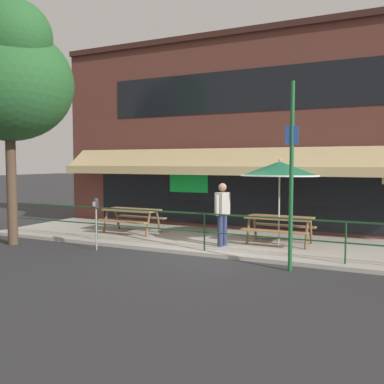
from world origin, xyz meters
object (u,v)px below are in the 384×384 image
at_px(patio_umbrella_centre, 280,169).
at_px(street_sign_pole, 291,175).
at_px(pedestrian_walking, 222,211).
at_px(parking_meter_near, 96,208).
at_px(picnic_table_left, 132,214).
at_px(street_tree_curbside, 9,76).
at_px(picnic_table_centre, 279,222).

xyz_separation_m(patio_umbrella_centre, street_sign_pole, (0.84, -2.35, -0.07)).
bearing_deg(pedestrian_walking, parking_meter_near, -152.98).
distance_m(picnic_table_left, patio_umbrella_centre, 4.99).
distance_m(pedestrian_walking, street_sign_pole, 2.84).
bearing_deg(street_tree_curbside, patio_umbrella_centre, 22.48).
xyz_separation_m(picnic_table_left, picnic_table_centre, (4.77, 0.15, 0.00)).
bearing_deg(picnic_table_centre, pedestrian_walking, -145.05).
height_order(pedestrian_walking, street_tree_curbside, street_tree_curbside).
height_order(picnic_table_left, picnic_table_centre, same).
relative_size(patio_umbrella_centre, street_sign_pole, 0.58).
distance_m(picnic_table_left, street_sign_pole, 6.21).
distance_m(picnic_table_centre, street_sign_pole, 2.92).
relative_size(patio_umbrella_centre, street_tree_curbside, 0.35).
bearing_deg(picnic_table_centre, street_sign_pole, -70.78).
relative_size(picnic_table_left, patio_umbrella_centre, 0.76).
xyz_separation_m(pedestrian_walking, street_sign_pole, (2.18, -1.49, 1.05)).
bearing_deg(picnic_table_centre, parking_meter_near, -150.42).
relative_size(parking_meter_near, street_sign_pole, 0.35).
relative_size(parking_meter_near, street_tree_curbside, 0.21).
xyz_separation_m(picnic_table_centre, street_tree_curbside, (-6.94, -2.94, 4.06)).
relative_size(picnic_table_left, street_sign_pole, 0.44).
bearing_deg(patio_umbrella_centre, pedestrian_walking, -147.01).
height_order(picnic_table_centre, parking_meter_near, parking_meter_near).
relative_size(patio_umbrella_centre, pedestrian_walking, 1.39).
xyz_separation_m(picnic_table_left, parking_meter_near, (0.40, -2.33, 0.44)).
height_order(street_sign_pole, street_tree_curbside, street_tree_curbside).
height_order(pedestrian_walking, parking_meter_near, pedestrian_walking).
bearing_deg(pedestrian_walking, patio_umbrella_centre, 32.99).
distance_m(parking_meter_near, street_tree_curbside, 4.46).
bearing_deg(street_sign_pole, patio_umbrella_centre, 109.72).
xyz_separation_m(patio_umbrella_centre, pedestrian_walking, (-1.33, -0.86, -1.12)).
height_order(picnic_table_centre, patio_umbrella_centre, patio_umbrella_centre).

